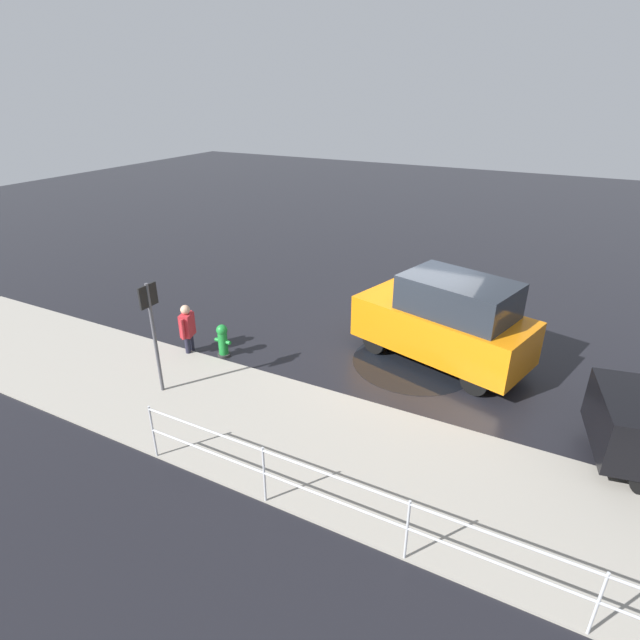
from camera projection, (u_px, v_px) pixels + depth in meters
name	position (u px, v px, depth m)	size (l,w,h in m)	color
ground_plane	(413.00, 349.00, 12.06)	(60.00, 60.00, 0.00)	black
kerb_strip	(338.00, 450.00, 8.68)	(24.00, 3.20, 0.04)	gray
moving_hatchback	(446.00, 321.00, 11.10)	(4.22, 2.71, 2.06)	orange
fire_hydrant	(223.00, 341.00, 11.59)	(0.42, 0.31, 0.80)	#197A2D
pedestrian	(187.00, 326.00, 11.62)	(0.33, 0.55, 1.22)	#B2262D
metal_railing	(408.00, 520.00, 6.38)	(8.86, 0.04, 1.05)	#B7BABF
sign_post	(152.00, 323.00, 9.71)	(0.07, 0.44, 2.40)	#4C4C51
puddle_patch	(414.00, 362.00, 11.48)	(2.81, 2.81, 0.01)	black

